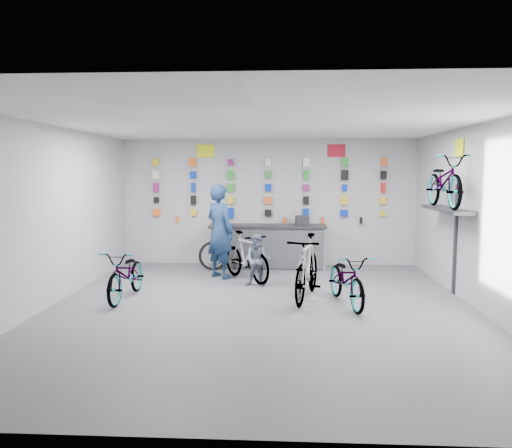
# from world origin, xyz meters

# --- Properties ---
(floor) EXTENTS (8.00, 8.00, 0.00)m
(floor) POSITION_xyz_m (0.00, 0.00, 0.00)
(floor) COLOR #505055
(floor) RESTS_ON ground
(ceiling) EXTENTS (8.00, 8.00, 0.00)m
(ceiling) POSITION_xyz_m (0.00, 0.00, 3.00)
(ceiling) COLOR white
(ceiling) RESTS_ON wall_back
(wall_back) EXTENTS (7.00, 0.00, 7.00)m
(wall_back) POSITION_xyz_m (0.00, 4.00, 1.50)
(wall_back) COLOR #ACACAF
(wall_back) RESTS_ON floor
(wall_front) EXTENTS (7.00, 0.00, 7.00)m
(wall_front) POSITION_xyz_m (0.00, -4.00, 1.50)
(wall_front) COLOR #ACACAF
(wall_front) RESTS_ON floor
(wall_left) EXTENTS (0.00, 8.00, 8.00)m
(wall_left) POSITION_xyz_m (-3.50, 0.00, 1.50)
(wall_left) COLOR #ACACAF
(wall_left) RESTS_ON floor
(wall_right) EXTENTS (0.00, 8.00, 8.00)m
(wall_right) POSITION_xyz_m (3.50, 0.00, 1.50)
(wall_right) COLOR #ACACAF
(wall_right) RESTS_ON floor
(counter) EXTENTS (2.70, 0.66, 1.00)m
(counter) POSITION_xyz_m (0.00, 3.54, 0.49)
(counter) COLOR black
(counter) RESTS_ON floor
(merch_wall) EXTENTS (5.55, 0.08, 1.55)m
(merch_wall) POSITION_xyz_m (-0.03, 3.93, 1.81)
(merch_wall) COLOR #FF5D1C
(merch_wall) RESTS_ON wall_back
(wall_bracket) EXTENTS (0.39, 1.90, 2.00)m
(wall_bracket) POSITION_xyz_m (3.33, 1.20, 1.46)
(wall_bracket) COLOR #333338
(wall_bracket) RESTS_ON wall_right
(sign_left) EXTENTS (0.42, 0.02, 0.30)m
(sign_left) POSITION_xyz_m (-1.50, 3.98, 2.72)
(sign_left) COLOR #E5F817
(sign_left) RESTS_ON wall_back
(sign_right) EXTENTS (0.42, 0.02, 0.30)m
(sign_right) POSITION_xyz_m (1.60, 3.98, 2.72)
(sign_right) COLOR red
(sign_right) RESTS_ON wall_back
(sign_side) EXTENTS (0.02, 0.40, 0.30)m
(sign_side) POSITION_xyz_m (3.48, 1.20, 2.65)
(sign_side) COLOR #E5F817
(sign_side) RESTS_ON wall_right
(bike_left) EXTENTS (0.64, 1.70, 0.89)m
(bike_left) POSITION_xyz_m (-2.37, 0.51, 0.44)
(bike_left) COLOR gray
(bike_left) RESTS_ON floor
(bike_center) EXTENTS (0.96, 1.96, 1.14)m
(bike_center) POSITION_xyz_m (0.78, 0.64, 0.57)
(bike_center) COLOR gray
(bike_center) RESTS_ON floor
(bike_right) EXTENTS (0.91, 1.76, 0.88)m
(bike_right) POSITION_xyz_m (1.43, 0.34, 0.44)
(bike_right) COLOR gray
(bike_right) RESTS_ON floor
(bike_service) EXTENTS (1.37, 1.64, 1.01)m
(bike_service) POSITION_xyz_m (-0.39, 2.11, 0.50)
(bike_service) COLOR gray
(bike_service) RESTS_ON floor
(bike_wall) EXTENTS (0.63, 1.80, 0.95)m
(bike_wall) POSITION_xyz_m (3.25, 1.20, 2.05)
(bike_wall) COLOR gray
(bike_wall) RESTS_ON wall_bracket
(clerk) EXTENTS (0.85, 0.83, 1.98)m
(clerk) POSITION_xyz_m (-0.97, 2.38, 0.99)
(clerk) COLOR navy
(clerk) RESTS_ON floor
(customer) EXTENTS (0.54, 0.45, 1.03)m
(customer) POSITION_xyz_m (-0.13, 1.62, 0.51)
(customer) COLOR slate
(customer) RESTS_ON floor
(spare_wheel) EXTENTS (0.68, 0.29, 0.67)m
(spare_wheel) POSITION_xyz_m (-1.23, 3.17, 0.33)
(spare_wheel) COLOR black
(spare_wheel) RESTS_ON floor
(register) EXTENTS (0.32, 0.34, 0.22)m
(register) POSITION_xyz_m (0.79, 3.55, 1.11)
(register) COLOR black
(register) RESTS_ON counter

